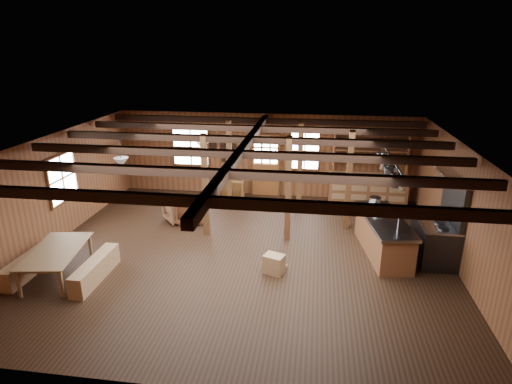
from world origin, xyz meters
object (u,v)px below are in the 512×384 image
(kitchen_island, at_px, (383,236))
(armchair_c, at_px, (178,210))
(dining_table, at_px, (59,263))
(armchair_b, at_px, (232,189))
(commercial_range, at_px, (437,233))
(armchair_a, at_px, (190,210))

(kitchen_island, distance_m, armchair_c, 5.83)
(dining_table, bearing_deg, armchair_b, -36.60)
(commercial_range, height_order, armchair_c, commercial_range)
(kitchen_island, height_order, armchair_b, kitchen_island)
(armchair_a, bearing_deg, armchair_b, -125.75)
(armchair_c, bearing_deg, kitchen_island, -143.78)
(commercial_range, height_order, armchair_a, commercial_range)
(kitchen_island, bearing_deg, armchair_c, 158.44)
(commercial_range, relative_size, armchair_c, 2.93)
(armchair_b, bearing_deg, armchair_a, 62.73)
(commercial_range, bearing_deg, armchair_c, 168.87)
(kitchen_island, distance_m, armchair_b, 5.55)
(kitchen_island, relative_size, armchair_a, 3.28)
(armchair_c, bearing_deg, commercial_range, -142.08)
(dining_table, distance_m, armchair_b, 6.17)
(commercial_range, xyz_separation_m, armchair_b, (-5.71, 3.35, -0.28))
(armchair_a, bearing_deg, kitchen_island, 153.49)
(commercial_range, height_order, dining_table, commercial_range)
(kitchen_island, bearing_deg, dining_table, -172.03)
(commercial_range, relative_size, dining_table, 1.11)
(dining_table, height_order, armchair_c, dining_table)
(commercial_range, distance_m, armchair_a, 6.69)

